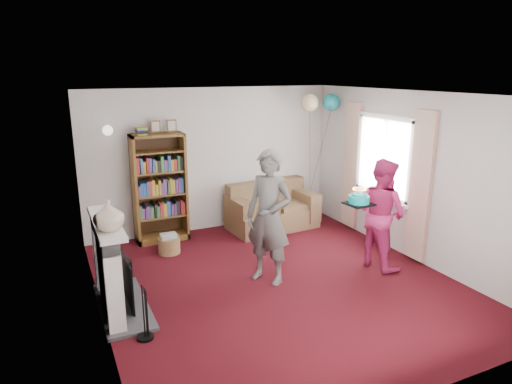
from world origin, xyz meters
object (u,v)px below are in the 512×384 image
sofa (271,210)px  person_magenta (381,213)px  person_striped (269,217)px  birthday_cake (359,200)px  bookcase (159,189)px

sofa → person_magenta: bearing=-77.5°
person_striped → birthday_cake: (1.16, -0.37, 0.20)m
bookcase → sofa: bookcase is taller
sofa → person_striped: (-1.01, -1.94, 0.59)m
person_striped → sofa: bearing=119.1°
sofa → person_striped: 2.26m
bookcase → person_magenta: bearing=-42.5°
bookcase → person_magenta: size_ratio=1.26×
bookcase → sofa: (1.96, -0.24, -0.57)m
bookcase → person_striped: size_ratio=1.11×
person_magenta → birthday_cake: person_magenta is taller
person_magenta → sofa: bearing=7.9°
person_striped → birthday_cake: person_striped is taller
sofa → birthday_cake: size_ratio=4.65×
sofa → person_striped: person_striped is taller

